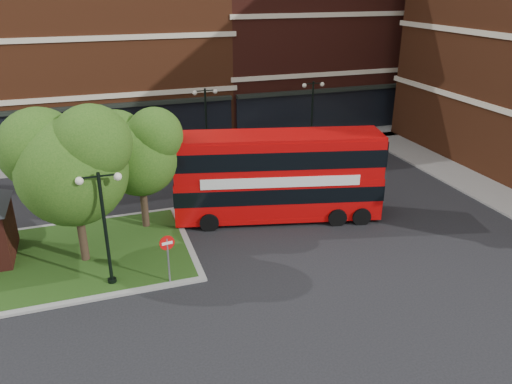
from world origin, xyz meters
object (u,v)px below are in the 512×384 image
object	(u,v)px
bus	(278,171)
woman	(366,206)
car_white	(290,142)
car_silver	(156,151)

from	to	relation	value
bus	woman	size ratio (longest dim) A/B	5.63
woman	car_white	world-z (taller)	woman
woman	car_silver	distance (m)	15.88
bus	car_white	xyz separation A→B (m)	(4.99, 10.47, -2.05)
woman	car_silver	size ratio (longest dim) A/B	0.43
car_white	car_silver	bearing A→B (deg)	84.26
woman	car_silver	bearing A→B (deg)	-63.88
car_silver	car_white	distance (m)	9.77
woman	car_white	size ratio (longest dim) A/B	0.52
car_silver	car_white	bearing A→B (deg)	-99.64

